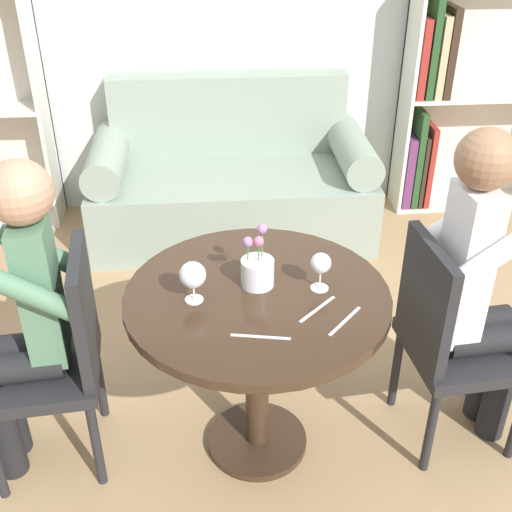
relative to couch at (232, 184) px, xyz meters
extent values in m
plane|color=tan|center=(0.00, -1.81, -0.31)|extent=(16.00, 16.00, 0.00)
cylinder|color=#382619|center=(0.00, -1.81, 0.41)|extent=(0.93, 0.93, 0.03)
cylinder|color=#382619|center=(0.00, -1.81, 0.06)|extent=(0.09, 0.09, 0.67)
cylinder|color=#382619|center=(0.00, -1.81, -0.30)|extent=(0.40, 0.40, 0.03)
cube|color=gray|center=(0.00, -0.05, -0.10)|extent=(1.69, 0.80, 0.42)
cube|color=gray|center=(0.00, 0.27, 0.36)|extent=(1.47, 0.16, 0.50)
cylinder|color=gray|center=(-0.74, -0.05, 0.22)|extent=(0.22, 0.72, 0.22)
cylinder|color=gray|center=(0.74, -0.05, 0.22)|extent=(0.22, 0.72, 0.22)
cube|color=silver|center=(-1.12, 0.24, 0.45)|extent=(0.02, 0.28, 1.51)
cube|color=silver|center=(1.61, 0.37, 0.45)|extent=(1.00, 0.02, 1.51)
cube|color=silver|center=(1.12, 0.24, 0.45)|extent=(0.02, 0.28, 1.51)
cube|color=silver|center=(1.61, 0.24, -0.30)|extent=(0.95, 0.28, 0.02)
cube|color=silver|center=(1.61, 0.24, 0.45)|extent=(0.95, 0.28, 0.02)
cube|color=#602D5B|center=(1.18, 0.23, -0.05)|extent=(0.05, 0.23, 0.49)
cube|color=#234723|center=(1.23, 0.23, 0.04)|extent=(0.04, 0.23, 0.65)
cube|color=#332319|center=(1.28, 0.23, -0.04)|extent=(0.03, 0.23, 0.49)
cube|color=maroon|center=(1.32, 0.23, -0.01)|extent=(0.04, 0.23, 0.55)
cube|color=maroon|center=(1.17, 0.23, 0.70)|extent=(0.05, 0.23, 0.48)
cube|color=#234723|center=(1.23, 0.23, 0.76)|extent=(0.04, 0.23, 0.61)
cube|color=tan|center=(1.29, 0.23, 0.70)|extent=(0.04, 0.23, 0.49)
cube|color=#332319|center=(1.34, 0.23, 0.72)|extent=(0.05, 0.23, 0.54)
cylinder|color=#232326|center=(-0.99, -1.63, -0.11)|extent=(0.04, 0.04, 0.40)
cylinder|color=#232326|center=(-0.63, -1.60, -0.11)|extent=(0.04, 0.04, 0.40)
cylinder|color=#232326|center=(-0.60, -1.95, -0.11)|extent=(0.04, 0.04, 0.40)
cube|color=#232326|center=(-0.80, -1.79, 0.11)|extent=(0.46, 0.46, 0.05)
cube|color=#232326|center=(-0.61, -1.77, 0.36)|extent=(0.07, 0.38, 0.45)
cylinder|color=#232326|center=(0.96, -1.61, -0.11)|extent=(0.04, 0.04, 0.40)
cylinder|color=#232326|center=(0.63, -1.99, -0.11)|extent=(0.04, 0.04, 0.40)
cylinder|color=#232326|center=(0.60, -1.64, -0.11)|extent=(0.04, 0.04, 0.40)
cube|color=#232326|center=(0.80, -1.80, 0.11)|extent=(0.46, 0.46, 0.05)
cube|color=#232326|center=(0.61, -1.82, 0.36)|extent=(0.07, 0.38, 0.45)
cylinder|color=black|center=(-0.96, -1.75, -0.09)|extent=(0.11, 0.11, 0.45)
cylinder|color=black|center=(-0.95, -1.86, -0.09)|extent=(0.11, 0.11, 0.45)
cylinder|color=black|center=(-0.85, -1.74, 0.19)|extent=(0.31, 0.14, 0.11)
cylinder|color=black|center=(-0.84, -1.85, 0.19)|extent=(0.31, 0.14, 0.11)
cube|color=#517A5B|center=(-0.74, -1.79, 0.46)|extent=(0.14, 0.21, 0.53)
cylinder|color=#517A5B|center=(-0.75, -1.66, 0.54)|extent=(0.29, 0.10, 0.23)
cylinder|color=#517A5B|center=(-0.72, -1.92, 0.54)|extent=(0.29, 0.10, 0.23)
sphere|color=tan|center=(-0.74, -1.79, 0.83)|extent=(0.21, 0.21, 0.21)
cylinder|color=black|center=(0.96, -1.84, -0.09)|extent=(0.11, 0.11, 0.45)
cylinder|color=black|center=(0.95, -1.73, -0.09)|extent=(0.11, 0.11, 0.45)
cylinder|color=black|center=(0.85, -1.85, 0.19)|extent=(0.31, 0.14, 0.11)
cylinder|color=black|center=(0.84, -1.74, 0.19)|extent=(0.31, 0.14, 0.11)
cube|color=white|center=(0.74, -1.80, 0.49)|extent=(0.14, 0.21, 0.60)
cylinder|color=white|center=(0.75, -1.94, 0.60)|extent=(0.29, 0.10, 0.23)
cylinder|color=white|center=(0.72, -1.67, 0.60)|extent=(0.29, 0.10, 0.23)
sphere|color=#936B4C|center=(0.74, -1.80, 0.90)|extent=(0.21, 0.21, 0.21)
cylinder|color=white|center=(-0.22, -1.84, 0.43)|extent=(0.06, 0.06, 0.00)
cylinder|color=white|center=(-0.22, -1.84, 0.46)|extent=(0.01, 0.01, 0.06)
sphere|color=white|center=(-0.22, -1.84, 0.53)|extent=(0.09, 0.09, 0.09)
sphere|color=maroon|center=(-0.22, -1.84, 0.52)|extent=(0.07, 0.07, 0.07)
cylinder|color=white|center=(0.22, -1.80, 0.43)|extent=(0.06, 0.06, 0.00)
cylinder|color=white|center=(0.22, -1.80, 0.47)|extent=(0.01, 0.01, 0.07)
sphere|color=white|center=(0.22, -1.80, 0.53)|extent=(0.07, 0.07, 0.07)
sphere|color=maroon|center=(0.22, -1.80, 0.52)|extent=(0.05, 0.05, 0.05)
cylinder|color=silver|center=(0.01, -1.76, 0.48)|extent=(0.12, 0.12, 0.10)
cylinder|color=#4C7A42|center=(0.02, -1.73, 0.58)|extent=(0.00, 0.01, 0.11)
sphere|color=#9E70B2|center=(0.02, -1.73, 0.64)|extent=(0.04, 0.04, 0.04)
cylinder|color=#4C7A42|center=(0.01, -1.76, 0.57)|extent=(0.01, 0.01, 0.08)
sphere|color=#D16684|center=(0.01, -1.76, 0.60)|extent=(0.04, 0.04, 0.04)
cylinder|color=#4C7A42|center=(-0.03, -1.75, 0.56)|extent=(0.00, 0.00, 0.07)
sphere|color=#9E70B2|center=(-0.03, -1.75, 0.60)|extent=(0.04, 0.04, 0.04)
cube|color=silver|center=(0.19, -1.93, 0.43)|extent=(0.14, 0.14, 0.00)
cube|color=silver|center=(-0.01, -2.06, 0.43)|extent=(0.19, 0.05, 0.00)
cube|color=silver|center=(0.27, -2.00, 0.43)|extent=(0.14, 0.15, 0.00)
camera|label=1|loc=(-0.16, -3.64, 1.69)|focal=45.00mm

